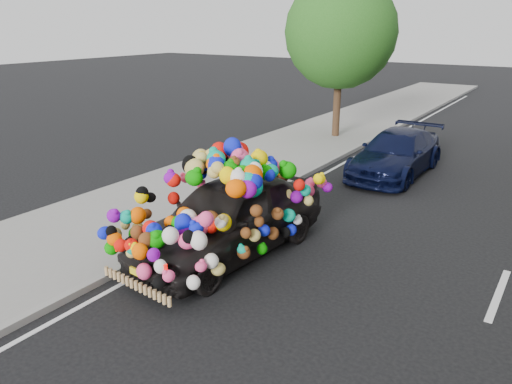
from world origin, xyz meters
TOP-DOWN VIEW (x-y plane):
  - ground at (0.00, 0.00)m, footprint 100.00×100.00m
  - sidewalk at (-4.30, 0.00)m, footprint 4.00×60.00m
  - kerb at (-2.35, 0.00)m, footprint 0.15×60.00m
  - lane_markings at (3.60, 0.00)m, footprint 6.00×50.00m
  - tree_near_sidewalk at (-3.80, 9.50)m, footprint 4.20×4.20m
  - plush_art_car at (-1.18, -1.16)m, footprint 2.61×4.88m
  - navy_sedan at (-0.21, 5.98)m, footprint 1.89×4.50m

SIDE VIEW (x-z plane):
  - ground at x=0.00m, z-range 0.00..0.00m
  - lane_markings at x=3.60m, z-range 0.00..0.01m
  - sidewalk at x=-4.30m, z-range 0.00..0.12m
  - kerb at x=-2.35m, z-range 0.00..0.13m
  - navy_sedan at x=-0.21m, z-range 0.00..1.30m
  - plush_art_car at x=-1.18m, z-range 0.03..2.21m
  - tree_near_sidewalk at x=-3.80m, z-range 0.96..7.09m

